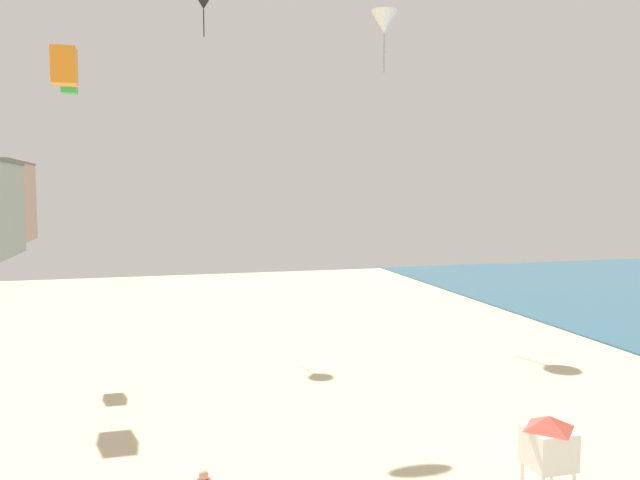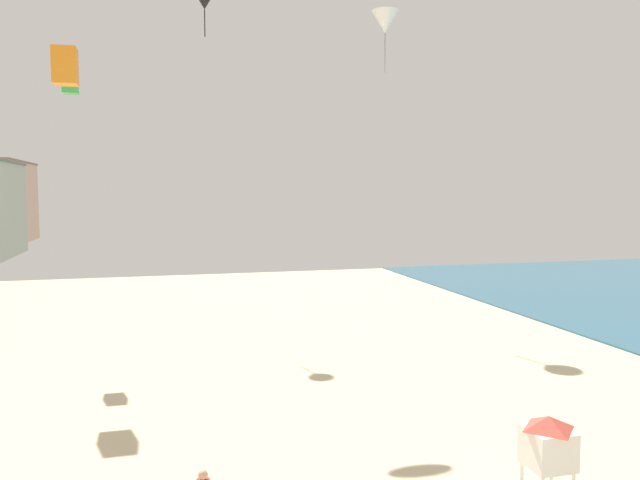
# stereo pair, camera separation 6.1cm
# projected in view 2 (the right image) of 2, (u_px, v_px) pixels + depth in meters

# --- Properties ---
(lifeguard_stand) EXTENTS (1.10, 1.10, 2.55)m
(lifeguard_stand) POSITION_uv_depth(u_px,v_px,m) (548.00, 443.00, 15.75)
(lifeguard_stand) COLOR white
(lifeguard_stand) RESTS_ON ground
(kite_black_delta) EXTENTS (1.18, 1.18, 2.69)m
(kite_black_delta) POSITION_uv_depth(u_px,v_px,m) (204.00, 2.00, 38.98)
(kite_black_delta) COLOR black
(kite_white_delta_2) EXTENTS (1.74, 1.74, 3.95)m
(kite_white_delta_2) POSITION_uv_depth(u_px,v_px,m) (385.00, 22.00, 39.59)
(kite_white_delta_2) COLOR white
(kite_green_box) EXTENTS (0.78, 0.78, 1.22)m
(kite_green_box) POSITION_uv_depth(u_px,v_px,m) (70.00, 82.00, 32.29)
(kite_green_box) COLOR green
(kite_orange_box) EXTENTS (1.07, 1.07, 1.68)m
(kite_orange_box) POSITION_uv_depth(u_px,v_px,m) (65.00, 66.00, 28.00)
(kite_orange_box) COLOR orange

